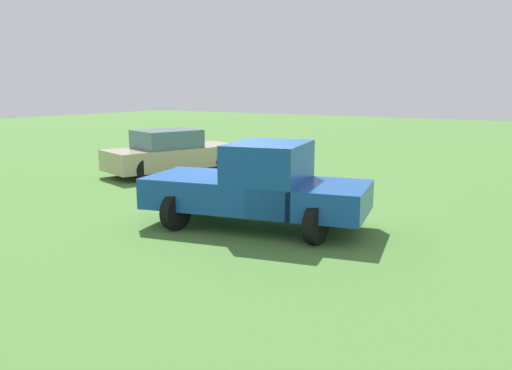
# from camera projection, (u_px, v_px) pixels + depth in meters

# --- Properties ---
(ground_plane) EXTENTS (80.00, 80.00, 0.00)m
(ground_plane) POSITION_uv_depth(u_px,v_px,m) (249.00, 213.00, 12.19)
(ground_plane) COLOR #477533
(pickup_truck) EXTENTS (2.94, 4.93, 1.80)m
(pickup_truck) POSITION_uv_depth(u_px,v_px,m) (261.00, 184.00, 10.82)
(pickup_truck) COLOR black
(pickup_truck) RESTS_ON ground_plane
(sedan_near) EXTENTS (4.90, 3.09, 1.50)m
(sedan_near) POSITION_uv_depth(u_px,v_px,m) (172.00, 153.00, 17.68)
(sedan_near) COLOR black
(sedan_near) RESTS_ON ground_plane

